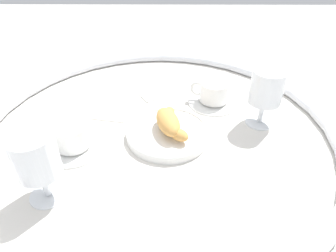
# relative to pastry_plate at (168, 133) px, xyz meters

# --- Properties ---
(ground_plane) EXTENTS (2.20, 2.20, 0.00)m
(ground_plane) POSITION_rel_pastry_plate_xyz_m (-0.01, -0.02, -0.01)
(ground_plane) COLOR silver
(table_chrome_rim) EXTENTS (0.82, 0.82, 0.02)m
(table_chrome_rim) POSITION_rel_pastry_plate_xyz_m (-0.01, -0.02, 0.00)
(table_chrome_rim) COLOR silver
(table_chrome_rim) RESTS_ON ground_plane
(pastry_plate) EXTENTS (0.19, 0.19, 0.02)m
(pastry_plate) POSITION_rel_pastry_plate_xyz_m (0.00, 0.00, 0.00)
(pastry_plate) COLOR white
(pastry_plate) RESTS_ON ground_plane
(croissant_large) EXTENTS (0.13, 0.09, 0.04)m
(croissant_large) POSITION_rel_pastry_plate_xyz_m (-0.00, 0.00, 0.03)
(croissant_large) COLOR #D6994C
(croissant_large) RESTS_ON pastry_plate
(coffee_cup_near) EXTENTS (0.14, 0.14, 0.06)m
(coffee_cup_near) POSITION_rel_pastry_plate_xyz_m (0.04, -0.21, 0.02)
(coffee_cup_near) COLOR white
(coffee_cup_near) RESTS_ON ground_plane
(coffee_cup_far) EXTENTS (0.14, 0.14, 0.06)m
(coffee_cup_far) POSITION_rel_pastry_plate_xyz_m (-0.15, 0.12, 0.02)
(coffee_cup_far) COLOR white
(coffee_cup_far) RESTS_ON ground_plane
(juice_glass_left) EXTENTS (0.08, 0.08, 0.14)m
(juice_glass_left) POSITION_rel_pastry_plate_xyz_m (0.18, -0.22, 0.08)
(juice_glass_left) COLOR white
(juice_glass_left) RESTS_ON ground_plane
(juice_glass_right) EXTENTS (0.08, 0.08, 0.14)m
(juice_glass_right) POSITION_rel_pastry_plate_xyz_m (-0.06, 0.22, 0.08)
(juice_glass_right) COLOR white
(juice_glass_right) RESTS_ON ground_plane
(sugar_packet) EXTENTS (0.06, 0.05, 0.01)m
(sugar_packet) POSITION_rel_pastry_plate_xyz_m (-0.17, -0.06, -0.01)
(sugar_packet) COLOR white
(sugar_packet) RESTS_ON ground_plane
(folded_napkin) EXTENTS (0.13, 0.13, 0.01)m
(folded_napkin) POSITION_rel_pastry_plate_xyz_m (-0.12, -0.15, -0.01)
(folded_napkin) COLOR silver
(folded_napkin) RESTS_ON ground_plane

